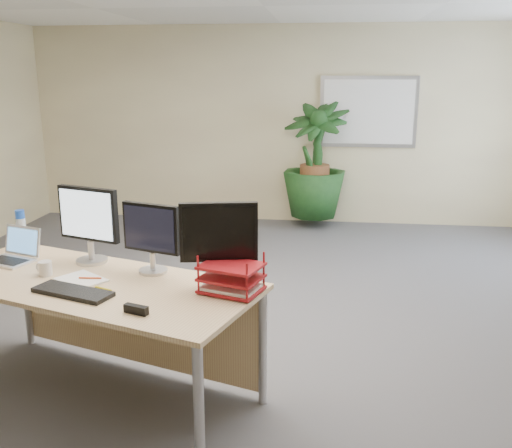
# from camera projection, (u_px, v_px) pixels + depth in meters

# --- Properties ---
(floor) EXTENTS (8.00, 8.00, 0.00)m
(floor) POSITION_uv_depth(u_px,v_px,m) (234.00, 347.00, 4.42)
(floor) COLOR #49494E
(floor) RESTS_ON ground
(back_wall) EXTENTS (7.00, 0.04, 2.70)m
(back_wall) POSITION_uv_depth(u_px,v_px,m) (280.00, 126.00, 7.91)
(back_wall) COLOR tan
(back_wall) RESTS_ON floor
(whiteboard) EXTENTS (1.30, 0.04, 0.95)m
(whiteboard) POSITION_uv_depth(u_px,v_px,m) (368.00, 112.00, 7.68)
(whiteboard) COLOR #A9A9AE
(whiteboard) RESTS_ON back_wall
(desk) EXTENTS (2.27, 1.48, 0.81)m
(desk) POSITION_uv_depth(u_px,v_px,m) (104.00, 300.00, 3.67)
(desk) COLOR tan
(desk) RESTS_ON floor
(floor_plant) EXTENTS (1.09, 1.09, 1.50)m
(floor_plant) POSITION_uv_depth(u_px,v_px,m) (315.00, 173.00, 7.72)
(floor_plant) COLOR #153C18
(floor_plant) RESTS_ON floor
(monitor_left) EXTENTS (0.46, 0.21, 0.52)m
(monitor_left) POSITION_uv_depth(u_px,v_px,m) (89.00, 220.00, 3.81)
(monitor_left) COLOR #B9B8BD
(monitor_left) RESTS_ON desk
(monitor_right) EXTENTS (0.40, 0.18, 0.45)m
(monitor_right) POSITION_uv_depth(u_px,v_px,m) (151.00, 233.00, 3.62)
(monitor_right) COLOR #B9B8BD
(monitor_right) RESTS_ON desk
(monitor_dark) EXTENTS (0.46, 0.21, 0.51)m
(monitor_dark) POSITION_uv_depth(u_px,v_px,m) (219.00, 239.00, 3.38)
(monitor_dark) COLOR #B9B8BD
(monitor_dark) RESTS_ON desk
(laptop) EXTENTS (0.38, 0.35, 0.22)m
(laptop) POSITION_uv_depth(u_px,v_px,m) (15.00, 252.00, 3.91)
(laptop) COLOR silver
(laptop) RESTS_ON desk
(keyboard) EXTENTS (0.52, 0.31, 0.03)m
(keyboard) POSITION_uv_depth(u_px,v_px,m) (73.00, 292.00, 3.31)
(keyboard) COLOR black
(keyboard) RESTS_ON desk
(coffee_mug) EXTENTS (0.12, 0.08, 0.09)m
(coffee_mug) POSITION_uv_depth(u_px,v_px,m) (45.00, 268.00, 3.61)
(coffee_mug) COLOR silver
(coffee_mug) RESTS_ON desk
(spiral_notebook) EXTENTS (0.36, 0.34, 0.01)m
(spiral_notebook) POSITION_uv_depth(u_px,v_px,m) (81.00, 280.00, 3.53)
(spiral_notebook) COLOR white
(spiral_notebook) RESTS_ON desk
(orange_pen) EXTENTS (0.14, 0.02, 0.01)m
(orange_pen) POSITION_uv_depth(u_px,v_px,m) (90.00, 278.00, 3.53)
(orange_pen) COLOR #D84718
(orange_pen) RESTS_ON spiral_notebook
(yellow_highlighter) EXTENTS (0.12, 0.06, 0.02)m
(yellow_highlighter) POSITION_uv_depth(u_px,v_px,m) (103.00, 289.00, 3.37)
(yellow_highlighter) COLOR yellow
(yellow_highlighter) RESTS_ON desk
(water_bottle) EXTENTS (0.07, 0.07, 0.28)m
(water_bottle) POSITION_uv_depth(u_px,v_px,m) (21.00, 230.00, 4.18)
(water_bottle) COLOR #ADBDCB
(water_bottle) RESTS_ON desk
(letter_tray) EXTENTS (0.41, 0.35, 0.16)m
(letter_tray) POSITION_uv_depth(u_px,v_px,m) (231.00, 280.00, 3.33)
(letter_tray) COLOR maroon
(letter_tray) RESTS_ON desk
(stapler) EXTENTS (0.15, 0.08, 0.05)m
(stapler) POSITION_uv_depth(u_px,v_px,m) (136.00, 309.00, 3.04)
(stapler) COLOR black
(stapler) RESTS_ON desk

